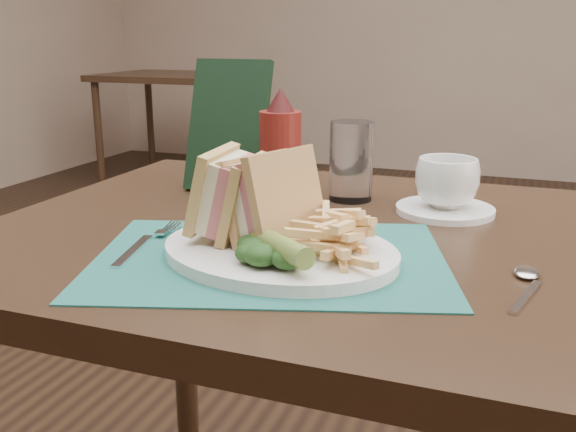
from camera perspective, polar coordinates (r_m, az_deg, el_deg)
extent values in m
plane|color=gray|center=(4.95, 16.61, 3.49)|extent=(6.00, 0.00, 6.00)
cube|color=#1C5A52|center=(0.79, -1.62, -3.78)|extent=(0.50, 0.42, 0.00)
cylinder|color=#556F2A|center=(0.72, -0.91, -2.60)|extent=(0.11, 0.10, 0.03)
cylinder|color=white|center=(1.02, 13.77, 0.54)|extent=(0.20, 0.20, 0.01)
imported|color=white|center=(1.01, 13.93, 2.90)|extent=(0.14, 0.14, 0.08)
cylinder|color=white|center=(1.06, 5.64, 4.87)|extent=(0.07, 0.07, 0.13)
cube|color=black|center=(1.12, -5.36, 7.97)|extent=(0.14, 0.09, 0.22)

